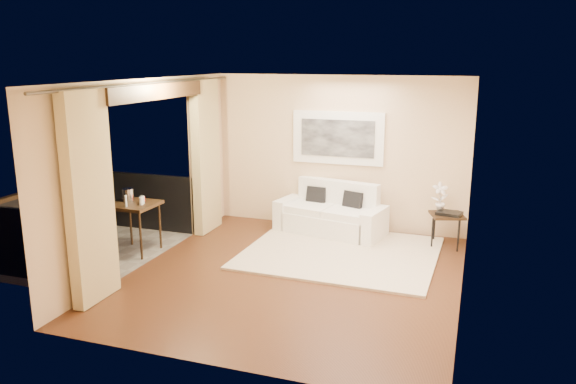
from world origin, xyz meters
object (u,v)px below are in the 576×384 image
at_px(orchid, 440,197).
at_px(ice_bucket, 128,195).
at_px(sofa, 332,216).
at_px(balcony_chair_far, 89,207).
at_px(bistro_table, 134,208).
at_px(balcony_chair_near, 91,232).
at_px(side_table, 447,218).

distance_m(orchid, ice_bucket, 4.98).
height_order(sofa, balcony_chair_far, balcony_chair_far).
xyz_separation_m(balcony_chair_far, ice_bucket, (0.86, -0.13, 0.31)).
relative_size(sofa, bistro_table, 2.50).
height_order(orchid, bistro_table, orchid).
xyz_separation_m(sofa, balcony_chair_far, (-3.68, -1.72, 0.27)).
relative_size(sofa, orchid, 4.05).
bearing_deg(sofa, ice_bucket, -134.74).
relative_size(sofa, balcony_chair_near, 1.88).
distance_m(bistro_table, balcony_chair_far, 1.03).
xyz_separation_m(orchid, bistro_table, (-4.47, -1.95, -0.08)).
height_order(side_table, balcony_chair_far, balcony_chair_far).
bearing_deg(orchid, sofa, -179.37).
bearing_deg(balcony_chair_near, ice_bucket, 88.17).
xyz_separation_m(balcony_chair_far, balcony_chair_near, (0.97, -1.20, 0.03)).
distance_m(bistro_table, balcony_chair_near, 1.00).
bearing_deg(bistro_table, side_table, 21.86).
relative_size(bistro_table, ice_bucket, 3.97).
bearing_deg(ice_bucket, sofa, 33.26).
distance_m(balcony_chair_far, ice_bucket, 0.92).
xyz_separation_m(bistro_table, balcony_chair_far, (-1.01, 0.21, -0.13)).
distance_m(side_table, balcony_chair_far, 5.84).
bearing_deg(balcony_chair_far, bistro_table, 163.63).
bearing_deg(ice_bucket, side_table, 20.39).
height_order(bistro_table, ice_bucket, ice_bucket).
bearing_deg(balcony_chair_near, orchid, 25.53).
xyz_separation_m(sofa, ice_bucket, (-2.82, -1.85, 0.58)).
distance_m(side_table, ice_bucket, 5.08).
relative_size(orchid, bistro_table, 0.62).
xyz_separation_m(bistro_table, ice_bucket, (-0.15, 0.08, 0.18)).
distance_m(orchid, bistro_table, 4.87).
bearing_deg(bistro_table, balcony_chair_far, 168.41).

